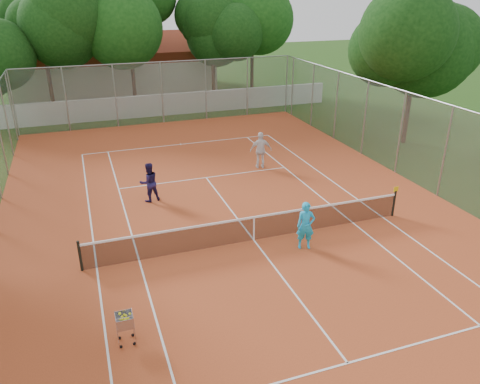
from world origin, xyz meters
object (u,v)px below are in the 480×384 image
object	(u,v)px
clubhouse	(113,65)
ball_hopper	(125,328)
player_far_right	(261,150)
tennis_net	(254,228)
player_near	(306,226)
player_far_left	(149,182)

from	to	relation	value
clubhouse	ball_hopper	size ratio (longest dim) A/B	17.35
player_far_right	ball_hopper	world-z (taller)	player_far_right
tennis_net	player_near	world-z (taller)	player_near
clubhouse	ball_hopper	bearing A→B (deg)	-95.18
tennis_net	player_far_left	world-z (taller)	player_far_left
player_near	player_far_left	world-z (taller)	player_near
player_near	player_far_right	xyz separation A→B (m)	(1.48, 7.88, 0.07)
player_far_right	player_near	bearing A→B (deg)	92.76
player_far_left	player_far_right	size ratio (longest dim) A/B	0.92
player_near	player_far_right	size ratio (longest dim) A/B	0.93
player_near	ball_hopper	distance (m)	7.07
clubhouse	ball_hopper	world-z (taller)	clubhouse
tennis_net	player_far_right	size ratio (longest dim) A/B	6.43
player_far_left	clubhouse	bearing A→B (deg)	-105.17
player_far_right	ball_hopper	distance (m)	13.33
clubhouse	player_far_right	distance (m)	22.77
clubhouse	player_far_left	world-z (taller)	clubhouse
player_far_left	ball_hopper	distance (m)	8.77
player_near	ball_hopper	size ratio (longest dim) A/B	1.81
tennis_net	player_far_right	world-z (taller)	player_far_right
player_far_left	player_near	bearing A→B (deg)	115.05
tennis_net	player_near	size ratio (longest dim) A/B	6.93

